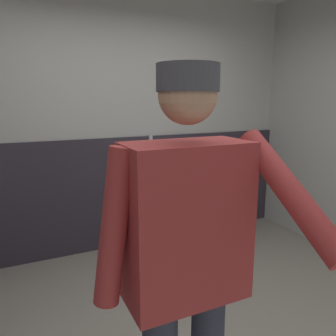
{
  "coord_description": "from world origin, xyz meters",
  "views": [
    {
      "loc": [
        -0.97,
        -1.64,
        1.63
      ],
      "look_at": [
        -0.21,
        -0.02,
        1.25
      ],
      "focal_mm": 35.11,
      "sensor_mm": 36.0,
      "label": 1
    }
  ],
  "objects": [
    {
      "name": "urinal_solo",
      "position": [
        0.39,
        1.58,
        0.78
      ],
      "size": [
        0.4,
        0.34,
        1.24
      ],
      "color": "white",
      "rests_on": "ground_plane"
    },
    {
      "name": "wainscot_band_back",
      "position": [
        0.0,
        1.73,
        0.61
      ],
      "size": [
        4.19,
        0.03,
        1.22
      ],
      "primitive_type": "cube",
      "color": "#2D2833",
      "rests_on": "ground_plane"
    },
    {
      "name": "person",
      "position": [
        -0.41,
        -0.63,
        1.03
      ],
      "size": [
        0.68,
        0.6,
        1.75
      ],
      "color": "#2D3342",
      "rests_on": "ground_plane"
    },
    {
      "name": "wall_back",
      "position": [
        0.0,
        1.8,
        1.38
      ],
      "size": [
        4.79,
        0.12,
        2.77
      ],
      "primitive_type": "cube",
      "color": "#B2B2AD",
      "rests_on": "ground_plane"
    }
  ]
}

